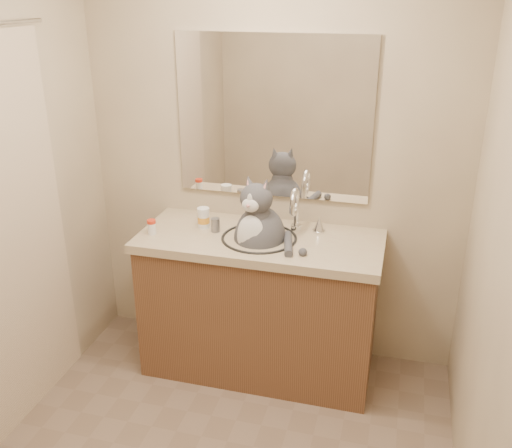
% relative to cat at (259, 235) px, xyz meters
% --- Properties ---
extents(room, '(2.22, 2.52, 2.42)m').
position_rel_cat_xyz_m(room, '(-0.00, -0.94, 0.33)').
color(room, '#7F6A58').
rests_on(room, ground).
extents(vanity, '(1.34, 0.59, 1.12)m').
position_rel_cat_xyz_m(vanity, '(-0.00, 0.03, -0.43)').
color(vanity, brown).
rests_on(vanity, ground).
extents(mirror, '(1.10, 0.02, 0.90)m').
position_rel_cat_xyz_m(mirror, '(-0.00, 0.30, 0.58)').
color(mirror, white).
rests_on(mirror, room).
extents(cat, '(0.40, 0.39, 0.57)m').
position_rel_cat_xyz_m(cat, '(0.00, 0.00, 0.00)').
color(cat, '#444449').
rests_on(cat, vanity).
extents(pill_bottle_redcap, '(0.06, 0.06, 0.08)m').
position_rel_cat_xyz_m(pill_bottle_redcap, '(-0.59, -0.09, 0.02)').
color(pill_bottle_redcap, white).
rests_on(pill_bottle_redcap, vanity).
extents(pill_bottle_orange, '(0.08, 0.08, 0.12)m').
position_rel_cat_xyz_m(pill_bottle_orange, '(-0.35, 0.07, 0.03)').
color(pill_bottle_orange, white).
rests_on(pill_bottle_orange, vanity).
extents(grey_canister, '(0.05, 0.05, 0.08)m').
position_rel_cat_xyz_m(grey_canister, '(-0.26, 0.03, 0.02)').
color(grey_canister, slate).
rests_on(grey_canister, vanity).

